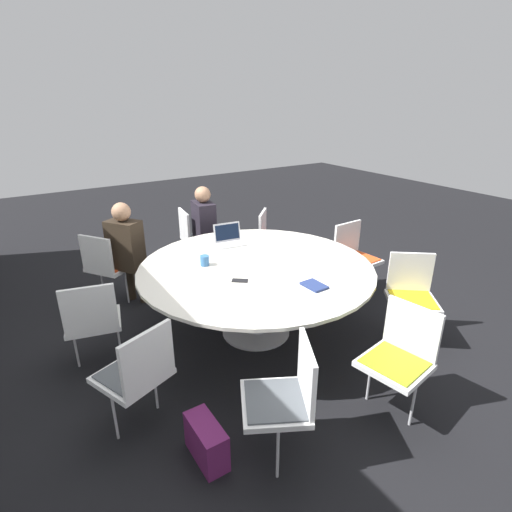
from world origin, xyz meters
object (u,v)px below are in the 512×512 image
chair_0 (194,235)px  chair_8 (272,238)px  chair_4 (286,393)px  chair_7 (354,253)px  cell_phone (240,281)px  chair_5 (400,353)px  laptop (229,239)px  person_1 (127,247)px  spiral_notebook (314,285)px  person_0 (205,225)px  chair_2 (92,318)px  chair_6 (412,291)px  handbag (206,441)px  coffee_cup (205,261)px  chair_1 (107,263)px  chair_3 (138,370)px

chair_0 → chair_8: bearing=58.5°
chair_4 → chair_7: (1.48, -2.13, 0.00)m
chair_8 → cell_phone: 1.86m
chair_5 → laptop: 2.16m
person_1 → spiral_notebook: bearing=-6.1°
chair_0 → chair_8: (-0.66, -0.81, 0.00)m
chair_0 → chair_7: size_ratio=1.00×
chair_0 → cell_phone: bearing=-5.7°
chair_8 → person_0: (0.41, 0.76, 0.20)m
chair_0 → chair_7: same height
chair_2 → chair_7: same height
spiral_notebook → chair_2: bearing=60.7°
laptop → cell_phone: 0.96m
cell_phone → chair_2: bearing=67.4°
chair_2 → spiral_notebook: bearing=-15.9°
chair_6 → person_1: bearing=-7.8°
chair_6 → person_0: size_ratio=0.71×
chair_4 → chair_5: (-0.11, -0.96, 0.00)m
person_1 → handbag: (-2.38, 0.24, -0.56)m
chair_6 → chair_7: same height
chair_0 → coffee_cup: bearing=-13.2°
chair_1 → laptop: size_ratio=2.55×
chair_7 → person_0: size_ratio=0.71×
chair_7 → coffee_cup: 1.91m
chair_1 → coffee_cup: 1.37m
person_1 → laptop: 1.13m
chair_4 → handbag: bearing=89.9°
chair_1 → chair_8: (-0.32, -2.04, 0.00)m
person_1 → cell_phone: size_ratio=7.82×
chair_0 → chair_3: 2.84m
chair_5 → cell_phone: (1.25, 0.61, 0.24)m
chair_4 → chair_8: size_ratio=1.00×
chair_2 → chair_6: bearing=-9.9°
chair_2 → cell_phone: (-0.48, -1.16, 0.24)m
laptop → spiral_notebook: size_ratio=1.54×
chair_0 → coffee_cup: chair_0 is taller
chair_3 → chair_7: same height
chair_5 → chair_8: 2.66m
chair_2 → spiral_notebook: size_ratio=3.93×
person_0 → chair_7: bearing=49.8°
chair_1 → spiral_notebook: (-2.08, -1.24, 0.24)m
chair_1 → chair_3: bearing=-42.5°
chair_0 → chair_8: 1.05m
chair_6 → chair_8: 2.01m
person_0 → laptop: bearing=-1.0°
laptop → chair_8: bearing=34.3°
chair_6 → laptop: (1.54, 1.12, 0.29)m
laptop → coffee_cup: laptop is taller
cell_phone → spiral_notebook: bearing=-132.6°
chair_4 → person_1: size_ratio=0.71×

